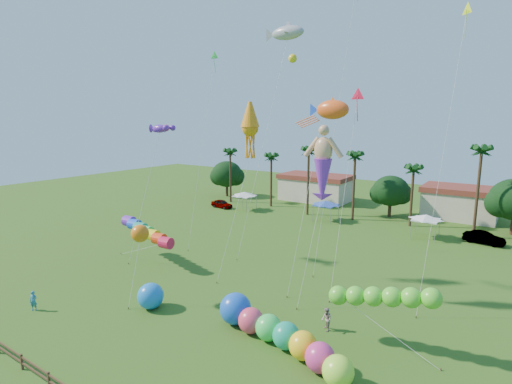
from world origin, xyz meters
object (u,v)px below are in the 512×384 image
Objects in this scene: caterpillar_inflatable at (276,332)px; car_a at (222,204)px; car_b at (484,238)px; blue_ball at (151,296)px; spectator_b at (326,319)px; spectator_a at (33,301)px.

car_a is at bearing 147.67° from caterpillar_inflatable.
caterpillar_inflatable reaches higher than car_b.
blue_ball is (-20.11, -33.83, 0.29)m from car_b.
car_a is 42.44m from caterpillar_inflatable.
car_b is 30.03m from spectator_b.
car_a is 41.32m from spectator_b.
car_a is at bearing 101.71° from car_b.
spectator_a is (11.20, -37.00, 0.11)m from car_a.
car_b is at bearing 122.59° from spectator_b.
spectator_b is at bearing -4.82° from spectator_a.
car_b reaches higher than car_a.
blue_ball is at bearing 157.65° from car_b.
spectator_b is (31.35, -26.91, 0.15)m from car_a.
spectator_a is 22.53m from spectator_b.
caterpillar_inflatable is 5.45× the size of blue_ball.
car_b is (38.58, 2.24, 0.05)m from car_a.
car_b is at bearing 59.27° from blue_ball.
caterpillar_inflatable is 11.00m from blue_ball.
blue_ball reaches higher than spectator_a.
car_a is 0.90× the size of car_b.
caterpillar_inflatable is at bearing 172.79° from car_b.
caterpillar_inflatable is (-1.93, -3.67, 0.13)m from spectator_b.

